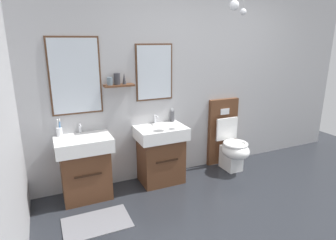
{
  "coord_description": "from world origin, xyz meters",
  "views": [
    {
      "loc": [
        -2.11,
        -1.67,
        1.83
      ],
      "look_at": [
        -0.7,
        1.46,
        0.86
      ],
      "focal_mm": 30.25,
      "sensor_mm": 36.0,
      "label": 1
    }
  ],
  "objects_px": {
    "vanity_sink_right": "(161,153)",
    "toothbrush_cup": "(59,131)",
    "toilet": "(229,143)",
    "soap_dispenser": "(172,116)",
    "vanity_sink_left": "(85,166)"
  },
  "relations": [
    {
      "from": "vanity_sink_left",
      "to": "toilet",
      "type": "distance_m",
      "value": 2.05
    },
    {
      "from": "vanity_sink_right",
      "to": "soap_dispenser",
      "type": "bearing_deg",
      "value": 34.07
    },
    {
      "from": "vanity_sink_right",
      "to": "toothbrush_cup",
      "type": "xyz_separation_m",
      "value": [
        -1.2,
        0.16,
        0.41
      ]
    },
    {
      "from": "toilet",
      "to": "toothbrush_cup",
      "type": "xyz_separation_m",
      "value": [
        -2.28,
        0.16,
        0.44
      ]
    },
    {
      "from": "vanity_sink_right",
      "to": "vanity_sink_left",
      "type": "bearing_deg",
      "value": 180.0
    },
    {
      "from": "toothbrush_cup",
      "to": "vanity_sink_left",
      "type": "bearing_deg",
      "value": -33.48
    },
    {
      "from": "toothbrush_cup",
      "to": "soap_dispenser",
      "type": "xyz_separation_m",
      "value": [
        1.45,
        0.01,
        0.02
      ]
    },
    {
      "from": "vanity_sink_right",
      "to": "toilet",
      "type": "xyz_separation_m",
      "value": [
        1.08,
        -0.0,
        -0.03
      ]
    },
    {
      "from": "soap_dispenser",
      "to": "vanity_sink_right",
      "type": "bearing_deg",
      "value": -145.93
    },
    {
      "from": "toilet",
      "to": "toothbrush_cup",
      "type": "relative_size",
      "value": 4.85
    },
    {
      "from": "vanity_sink_left",
      "to": "vanity_sink_right",
      "type": "distance_m",
      "value": 0.97
    },
    {
      "from": "vanity_sink_right",
      "to": "toothbrush_cup",
      "type": "relative_size",
      "value": 3.69
    },
    {
      "from": "toothbrush_cup",
      "to": "soap_dispenser",
      "type": "bearing_deg",
      "value": 0.41
    },
    {
      "from": "toothbrush_cup",
      "to": "soap_dispenser",
      "type": "relative_size",
      "value": 1.13
    },
    {
      "from": "vanity_sink_right",
      "to": "toothbrush_cup",
      "type": "height_order",
      "value": "toothbrush_cup"
    }
  ]
}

